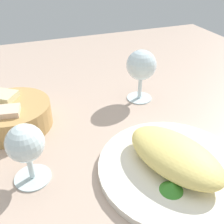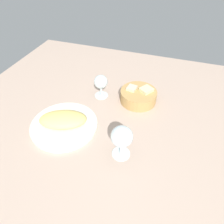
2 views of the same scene
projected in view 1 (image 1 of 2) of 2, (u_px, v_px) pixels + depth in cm
name	position (u px, v px, depth cm)	size (l,w,h in cm)	color
ground_plane	(115.00, 132.00, 60.32)	(140.00, 140.00, 2.00)	tan
plate	(172.00, 168.00, 48.39)	(27.54, 27.54, 1.40)	white
omelette	(175.00, 155.00, 46.64)	(19.17, 10.68, 5.02)	#EDD571
lettuce_garnish	(172.00, 186.00, 42.70)	(3.98, 3.98, 1.75)	#38862A
bread_basket	(13.00, 115.00, 59.13)	(16.89, 16.89, 7.07)	tan
wine_glass_near	(141.00, 67.00, 66.24)	(7.68, 7.68, 13.53)	silver
wine_glass_far	(26.00, 147.00, 43.19)	(6.55, 6.55, 11.40)	silver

